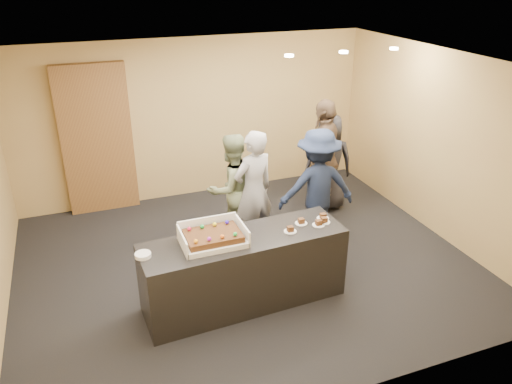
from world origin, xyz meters
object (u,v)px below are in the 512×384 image
person_sage_man (232,188)px  person_brown_extra (324,160)px  serving_counter (244,270)px  cake_box (213,238)px  person_server_grey (254,191)px  storage_cabinet (97,140)px  sheet_cake (213,236)px  plate_stack (143,255)px  person_navy_man (317,187)px  person_dark_suit (328,162)px

person_sage_man → person_brown_extra: person_brown_extra is taller
serving_counter → person_sage_man: bearing=74.3°
serving_counter → cake_box: cake_box is taller
person_server_grey → person_brown_extra: size_ratio=0.91×
storage_cabinet → sheet_cake: 3.36m
sheet_cake → person_sage_man: size_ratio=0.38×
person_sage_man → plate_stack: bearing=29.4°
person_navy_man → person_brown_extra: person_brown_extra is taller
storage_cabinet → person_brown_extra: size_ratio=1.25×
cake_box → person_sage_man: 1.66m
serving_counter → sheet_cake: bearing=177.3°
storage_cabinet → serving_counter: bearing=-67.5°
plate_stack → person_sage_man: size_ratio=0.11×
person_dark_suit → serving_counter: bearing=58.7°
sheet_cake → person_dark_suit: bearing=37.9°
person_sage_man → person_dark_suit: size_ratio=1.01×
plate_stack → person_navy_man: (2.63, 1.05, -0.07)m
cake_box → person_brown_extra: bearing=36.4°
storage_cabinet → person_dark_suit: (3.47, -1.26, -0.40)m
person_sage_man → person_dark_suit: person_sage_man is taller
cake_box → serving_counter: bearing=-4.2°
storage_cabinet → person_navy_man: 3.56m
cake_box → person_sage_man: person_sage_man is taller
sheet_cake → person_server_grey: person_server_grey is taller
person_server_grey → person_dark_suit: bearing=-171.2°
serving_counter → sheet_cake: (-0.36, 0.00, 0.55)m
plate_stack → person_server_grey: person_server_grey is taller
serving_counter → person_brown_extra: 2.63m
serving_counter → plate_stack: size_ratio=13.72×
cake_box → person_navy_man: person_navy_man is taller
sheet_cake → plate_stack: size_ratio=3.51×
person_sage_man → sheet_cake: bearing=48.6°
person_navy_man → person_dark_suit: (0.67, 0.91, -0.05)m
cake_box → person_server_grey: person_server_grey is taller
sheet_cake → person_dark_suit: size_ratio=0.38×
person_dark_suit → plate_stack: bearing=47.1°
person_brown_extra → person_navy_man: bearing=6.3°
cake_box → sheet_cake: bearing=-91.0°
storage_cabinet → person_navy_man: bearing=-37.7°
cake_box → person_server_grey: size_ratio=0.41×
serving_counter → storage_cabinet: bearing=109.8°
cake_box → person_brown_extra: size_ratio=0.37×
person_brown_extra → person_sage_man: bearing=-42.9°
storage_cabinet → person_brown_extra: bearing=-24.6°
person_server_grey → person_sage_man: person_server_grey is taller
serving_counter → person_sage_man: size_ratio=1.48×
serving_counter → person_sage_man: (0.35, 1.52, 0.36)m
person_server_grey → storage_cabinet: bearing=-63.4°
person_sage_man → person_brown_extra: (1.58, 0.20, 0.15)m
person_sage_man → cake_box: bearing=48.3°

